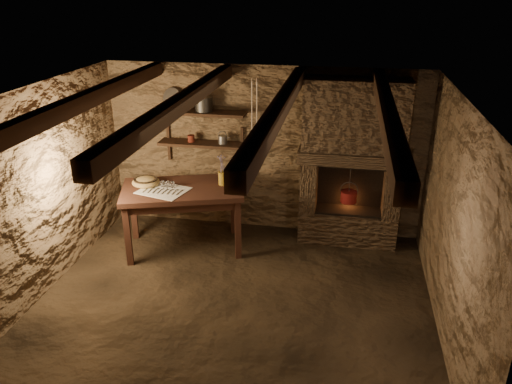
% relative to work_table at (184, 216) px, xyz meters
% --- Properties ---
extents(floor, '(4.50, 4.50, 0.00)m').
position_rel_work_table_xyz_m(floor, '(0.95, -1.15, -0.49)').
color(floor, black).
rests_on(floor, ground).
extents(back_wall, '(4.50, 0.04, 2.40)m').
position_rel_work_table_xyz_m(back_wall, '(0.95, 0.85, 0.71)').
color(back_wall, brown).
rests_on(back_wall, floor).
extents(front_wall, '(4.50, 0.04, 2.40)m').
position_rel_work_table_xyz_m(front_wall, '(0.95, -3.15, 0.71)').
color(front_wall, brown).
rests_on(front_wall, floor).
extents(left_wall, '(0.04, 4.00, 2.40)m').
position_rel_work_table_xyz_m(left_wall, '(-1.30, -1.15, 0.71)').
color(left_wall, brown).
rests_on(left_wall, floor).
extents(right_wall, '(0.04, 4.00, 2.40)m').
position_rel_work_table_xyz_m(right_wall, '(3.20, -1.15, 0.71)').
color(right_wall, brown).
rests_on(right_wall, floor).
extents(ceiling, '(4.50, 4.00, 0.04)m').
position_rel_work_table_xyz_m(ceiling, '(0.95, -1.15, 1.91)').
color(ceiling, black).
rests_on(ceiling, back_wall).
extents(beam_far_left, '(0.14, 3.95, 0.16)m').
position_rel_work_table_xyz_m(beam_far_left, '(-0.55, -1.15, 1.82)').
color(beam_far_left, black).
rests_on(beam_far_left, ceiling).
extents(beam_mid_left, '(0.14, 3.95, 0.16)m').
position_rel_work_table_xyz_m(beam_mid_left, '(0.45, -1.15, 1.82)').
color(beam_mid_left, black).
rests_on(beam_mid_left, ceiling).
extents(beam_mid_right, '(0.14, 3.95, 0.16)m').
position_rel_work_table_xyz_m(beam_mid_right, '(1.45, -1.15, 1.82)').
color(beam_mid_right, black).
rests_on(beam_mid_right, ceiling).
extents(beam_far_right, '(0.14, 3.95, 0.16)m').
position_rel_work_table_xyz_m(beam_far_right, '(2.45, -1.15, 1.82)').
color(beam_far_right, black).
rests_on(beam_far_right, ceiling).
extents(shelf_lower, '(1.25, 0.30, 0.04)m').
position_rel_work_table_xyz_m(shelf_lower, '(0.10, 0.69, 0.81)').
color(shelf_lower, black).
rests_on(shelf_lower, back_wall).
extents(shelf_upper, '(1.25, 0.30, 0.04)m').
position_rel_work_table_xyz_m(shelf_upper, '(0.10, 0.69, 1.26)').
color(shelf_upper, black).
rests_on(shelf_upper, back_wall).
extents(hearth, '(1.43, 0.51, 2.30)m').
position_rel_work_table_xyz_m(hearth, '(2.20, 0.62, 0.74)').
color(hearth, '#36271B').
rests_on(hearth, floor).
extents(work_table, '(1.78, 1.34, 0.90)m').
position_rel_work_table_xyz_m(work_table, '(0.00, 0.00, 0.00)').
color(work_table, black).
rests_on(work_table, floor).
extents(linen_cloth, '(0.70, 0.62, 0.01)m').
position_rel_work_table_xyz_m(linen_cloth, '(-0.20, -0.15, 0.42)').
color(linen_cloth, silver).
rests_on(linen_cloth, work_table).
extents(pewter_cutlery_row, '(0.53, 0.31, 0.01)m').
position_rel_work_table_xyz_m(pewter_cutlery_row, '(-0.20, -0.17, 0.43)').
color(pewter_cutlery_row, gray).
rests_on(pewter_cutlery_row, linen_cloth).
extents(drinking_glasses, '(0.19, 0.06, 0.08)m').
position_rel_work_table_xyz_m(drinking_glasses, '(-0.18, -0.03, 0.46)').
color(drinking_glasses, white).
rests_on(drinking_glasses, linen_cloth).
extents(stoneware_jug, '(0.13, 0.13, 0.41)m').
position_rel_work_table_xyz_m(stoneware_jug, '(0.51, 0.20, 0.59)').
color(stoneware_jug, olive).
rests_on(stoneware_jug, work_table).
extents(wooden_bowl, '(0.46, 0.46, 0.13)m').
position_rel_work_table_xyz_m(wooden_bowl, '(-0.50, -0.00, 0.46)').
color(wooden_bowl, olive).
rests_on(wooden_bowl, work_table).
extents(iron_stockpot, '(0.27, 0.27, 0.18)m').
position_rel_work_table_xyz_m(iron_stockpot, '(0.15, 0.69, 1.38)').
color(iron_stockpot, '#2C2A27').
rests_on(iron_stockpot, shelf_upper).
extents(tin_pan, '(0.31, 0.20, 0.29)m').
position_rel_work_table_xyz_m(tin_pan, '(-0.34, 0.79, 1.43)').
color(tin_pan, gray).
rests_on(tin_pan, shelf_upper).
extents(small_kettle, '(0.19, 0.16, 0.18)m').
position_rel_work_table_xyz_m(small_kettle, '(0.40, 0.69, 0.89)').
color(small_kettle, gray).
rests_on(small_kettle, shelf_lower).
extents(rusty_tin, '(0.11, 0.11, 0.10)m').
position_rel_work_table_xyz_m(rusty_tin, '(-0.06, 0.69, 0.88)').
color(rusty_tin, '#531910').
rests_on(rusty_tin, shelf_lower).
extents(red_pot, '(0.25, 0.23, 0.54)m').
position_rel_work_table_xyz_m(red_pot, '(2.20, 0.57, 0.22)').
color(red_pot, maroon).
rests_on(red_pot, hearth).
extents(hanging_ropes, '(0.08, 0.08, 1.20)m').
position_rel_work_table_xyz_m(hanging_ropes, '(1.00, -0.10, 1.31)').
color(hanging_ropes, beige).
rests_on(hanging_ropes, ceiling).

